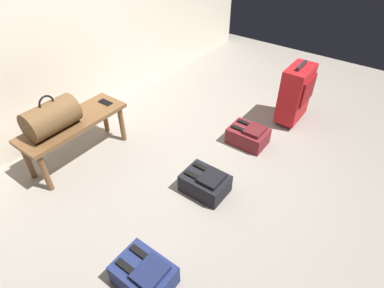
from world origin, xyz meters
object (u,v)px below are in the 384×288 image
object	(u,v)px
backpack_maroon	(248,136)
backpack_dark	(205,183)
cell_phone	(105,102)
duffel_bag_brown	(51,117)
suitcase_upright_red	(296,93)
bench	(74,127)
backpack_navy	(144,274)

from	to	relation	value
backpack_maroon	backpack_dark	size ratio (longest dim) A/B	1.00
backpack_dark	cell_phone	bearing A→B (deg)	88.13
cell_phone	backpack_dark	xyz separation A→B (m)	(-0.04, -1.23, -0.34)
cell_phone	backpack_maroon	world-z (taller)	cell_phone
duffel_bag_brown	backpack_maroon	bearing A→B (deg)	-41.97
cell_phone	suitcase_upright_red	bearing A→B (deg)	-44.26
cell_phone	backpack_maroon	bearing A→B (deg)	-57.18
bench	duffel_bag_brown	distance (m)	0.27
bench	suitcase_upright_red	bearing A→B (deg)	-37.50
backpack_navy	backpack_maroon	xyz separation A→B (m)	(1.73, 0.17, 0.00)
bench	duffel_bag_brown	xyz separation A→B (m)	(-0.18, 0.00, 0.20)
duffel_bag_brown	cell_phone	size ratio (longest dim) A/B	3.06
cell_phone	backpack_dark	bearing A→B (deg)	-91.87
cell_phone	backpack_navy	distance (m)	1.71
bench	backpack_dark	bearing A→B (deg)	-74.23
bench	cell_phone	world-z (taller)	cell_phone
duffel_bag_brown	cell_phone	distance (m)	0.58
suitcase_upright_red	backpack_navy	distance (m)	2.40
duffel_bag_brown	backpack_maroon	distance (m)	1.86
cell_phone	backpack_navy	size ratio (longest dim) A/B	0.38
suitcase_upright_red	backpack_dark	distance (m)	1.50
bench	backpack_navy	xyz separation A→B (m)	(-0.57, -1.38, -0.27)
bench	duffel_bag_brown	world-z (taller)	duffel_bag_brown
duffel_bag_brown	backpack_dark	size ratio (longest dim) A/B	1.16
suitcase_upright_red	backpack_dark	size ratio (longest dim) A/B	1.81
bench	cell_phone	xyz separation A→B (m)	(0.39, -0.00, 0.07)
suitcase_upright_red	backpack_dark	world-z (taller)	suitcase_upright_red
bench	cell_phone	size ratio (longest dim) A/B	6.94
backpack_maroon	cell_phone	bearing A→B (deg)	122.82
duffel_bag_brown	backpack_navy	xyz separation A→B (m)	(-0.39, -1.38, -0.47)
cell_phone	backpack_dark	world-z (taller)	cell_phone
bench	suitcase_upright_red	xyz separation A→B (m)	(1.81, -1.39, -0.01)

